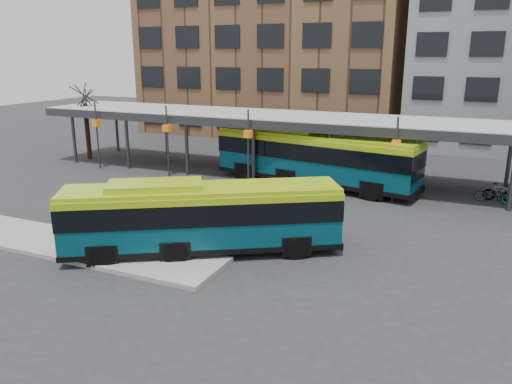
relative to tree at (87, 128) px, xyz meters
The scene contains 8 objects.
ground 21.77m from the tree, 33.69° to the right, with size 120.00×120.00×0.00m, color #28282B.
boarding_island 19.67m from the tree, 50.19° to the right, with size 14.00×3.00×0.18m, color gray.
canopy 18.03m from the tree, ahead, with size 40.00×6.53×4.80m.
tree is the anchor object (origin of this frame).
building_brick 23.18m from the tree, 68.20° to the left, with size 26.00×14.00×22.00m, color brown.
bus_front 22.27m from the tree, 36.46° to the right, with size 10.98×7.93×3.13m.
bus_rear 18.76m from the tree, ahead, with size 13.41×4.98×3.62m.
pedestrian 21.27m from the tree, 48.64° to the right, with size 0.77×0.79×1.83m.
Camera 1 is at (9.95, -18.27, 8.16)m, focal length 35.00 mm.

